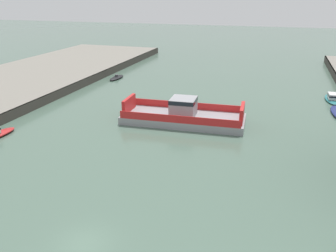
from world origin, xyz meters
name	(u,v)px	position (x,y,z in m)	size (l,w,h in m)	color
ground_plane	(84,243)	(0.00, 0.00, 0.00)	(400.00, 400.00, 0.00)	#4C6656
chain_ferry	(183,115)	(0.10, 28.91, 1.14)	(18.56, 7.89, 3.80)	#939399
moored_boat_mid_left	(117,78)	(-22.02, 52.27, 0.26)	(2.01, 5.80, 0.99)	black
moored_boat_far_right	(333,98)	(22.91, 48.20, 0.53)	(2.60, 7.20, 1.41)	#237075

